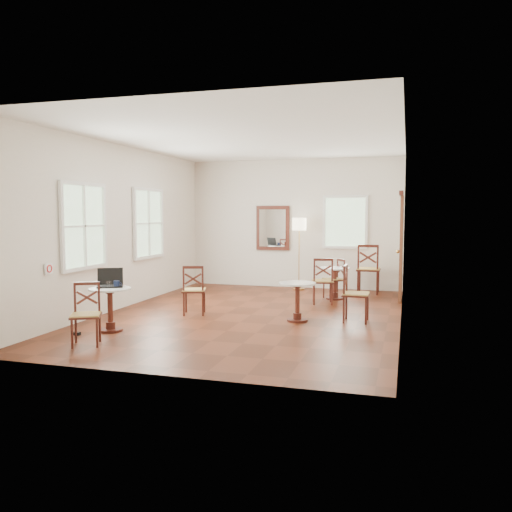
{
  "coord_description": "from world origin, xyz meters",
  "views": [
    {
      "loc": [
        2.56,
        -8.55,
        1.78
      ],
      "look_at": [
        0.0,
        0.3,
        1.0
      ],
      "focal_mm": 36.63,
      "sensor_mm": 36.0,
      "label": 1
    }
  ],
  "objects_px": {
    "cafe_table_mid": "(297,297)",
    "laptop": "(110,282)",
    "cafe_table_near": "(110,304)",
    "navy_mug": "(117,284)",
    "power_adapter": "(76,334)",
    "floor_lamp": "(299,229)",
    "mouse": "(106,286)",
    "chair_near_b": "(86,314)",
    "chair_back_a": "(368,269)",
    "chair_near_a": "(194,290)",
    "chair_back_b": "(335,279)",
    "chair_mid_a": "(323,281)",
    "chair_mid_b": "(355,294)",
    "cafe_table_back": "(335,280)",
    "water_glass": "(109,285)"
  },
  "relations": [
    {
      "from": "laptop",
      "to": "chair_back_a",
      "type": "bearing_deg",
      "value": 24.14
    },
    {
      "from": "cafe_table_back",
      "to": "power_adapter",
      "type": "bearing_deg",
      "value": -127.2
    },
    {
      "from": "chair_mid_a",
      "to": "chair_back_b",
      "type": "relative_size",
      "value": 1.1
    },
    {
      "from": "floor_lamp",
      "to": "water_glass",
      "type": "xyz_separation_m",
      "value": [
        -1.87,
        -4.94,
        -0.69
      ]
    },
    {
      "from": "chair_back_a",
      "to": "chair_mid_b",
      "type": "bearing_deg",
      "value": 90.28
    },
    {
      "from": "cafe_table_near",
      "to": "chair_back_a",
      "type": "relative_size",
      "value": 0.6
    },
    {
      "from": "floor_lamp",
      "to": "mouse",
      "type": "xyz_separation_m",
      "value": [
        -2.0,
        -4.81,
        -0.73
      ]
    },
    {
      "from": "chair_near_b",
      "to": "laptop",
      "type": "height_order",
      "value": "laptop"
    },
    {
      "from": "navy_mug",
      "to": "power_adapter",
      "type": "height_order",
      "value": "navy_mug"
    },
    {
      "from": "cafe_table_near",
      "to": "power_adapter",
      "type": "relative_size",
      "value": 5.75
    },
    {
      "from": "chair_near_b",
      "to": "laptop",
      "type": "relative_size",
      "value": 1.72
    },
    {
      "from": "laptop",
      "to": "mouse",
      "type": "relative_size",
      "value": 5.71
    },
    {
      "from": "chair_near_a",
      "to": "power_adapter",
      "type": "distance_m",
      "value": 2.2
    },
    {
      "from": "chair_back_b",
      "to": "power_adapter",
      "type": "distance_m",
      "value": 5.32
    },
    {
      "from": "chair_back_a",
      "to": "mouse",
      "type": "height_order",
      "value": "chair_back_a"
    },
    {
      "from": "water_glass",
      "to": "chair_near_a",
      "type": "bearing_deg",
      "value": 65.41
    },
    {
      "from": "chair_near_a",
      "to": "floor_lamp",
      "type": "distance_m",
      "value": 3.71
    },
    {
      "from": "navy_mug",
      "to": "laptop",
      "type": "bearing_deg",
      "value": 154.39
    },
    {
      "from": "chair_near_b",
      "to": "chair_back_a",
      "type": "xyz_separation_m",
      "value": [
        3.31,
        5.6,
        0.12
      ]
    },
    {
      "from": "cafe_table_back",
      "to": "chair_near_b",
      "type": "distance_m",
      "value": 5.35
    },
    {
      "from": "chair_back_b",
      "to": "power_adapter",
      "type": "relative_size",
      "value": 7.21
    },
    {
      "from": "chair_near_a",
      "to": "floor_lamp",
      "type": "height_order",
      "value": "floor_lamp"
    },
    {
      "from": "chair_near_b",
      "to": "floor_lamp",
      "type": "bearing_deg",
      "value": 46.54
    },
    {
      "from": "chair_near_a",
      "to": "laptop",
      "type": "height_order",
      "value": "laptop"
    },
    {
      "from": "chair_mid_a",
      "to": "laptop",
      "type": "relative_size",
      "value": 1.86
    },
    {
      "from": "chair_back_a",
      "to": "laptop",
      "type": "distance_m",
      "value": 5.83
    },
    {
      "from": "cafe_table_mid",
      "to": "chair_mid_b",
      "type": "bearing_deg",
      "value": 13.92
    },
    {
      "from": "water_glass",
      "to": "power_adapter",
      "type": "distance_m",
      "value": 0.83
    },
    {
      "from": "laptop",
      "to": "chair_near_b",
      "type": "bearing_deg",
      "value": -105.74
    },
    {
      "from": "cafe_table_near",
      "to": "chair_near_b",
      "type": "distance_m",
      "value": 0.81
    },
    {
      "from": "cafe_table_mid",
      "to": "laptop",
      "type": "relative_size",
      "value": 1.31
    },
    {
      "from": "chair_mid_a",
      "to": "navy_mug",
      "type": "distance_m",
      "value": 4.08
    },
    {
      "from": "chair_near_b",
      "to": "floor_lamp",
      "type": "height_order",
      "value": "floor_lamp"
    },
    {
      "from": "cafe_table_near",
      "to": "navy_mug",
      "type": "relative_size",
      "value": 4.99
    },
    {
      "from": "cafe_table_mid",
      "to": "chair_near_b",
      "type": "height_order",
      "value": "chair_near_b"
    },
    {
      "from": "cafe_table_near",
      "to": "cafe_table_mid",
      "type": "bearing_deg",
      "value": 30.25
    },
    {
      "from": "cafe_table_back",
      "to": "chair_near_a",
      "type": "height_order",
      "value": "chair_near_a"
    },
    {
      "from": "laptop",
      "to": "floor_lamp",
      "type": "bearing_deg",
      "value": 39.07
    },
    {
      "from": "chair_mid_b",
      "to": "chair_back_a",
      "type": "height_order",
      "value": "chair_back_a"
    },
    {
      "from": "floor_lamp",
      "to": "power_adapter",
      "type": "relative_size",
      "value": 14.55
    },
    {
      "from": "cafe_table_back",
      "to": "navy_mug",
      "type": "bearing_deg",
      "value": -126.4
    },
    {
      "from": "chair_back_a",
      "to": "chair_back_b",
      "type": "relative_size",
      "value": 1.32
    },
    {
      "from": "laptop",
      "to": "power_adapter",
      "type": "height_order",
      "value": "laptop"
    },
    {
      "from": "chair_mid_a",
      "to": "floor_lamp",
      "type": "relative_size",
      "value": 0.55
    },
    {
      "from": "chair_back_b",
      "to": "floor_lamp",
      "type": "height_order",
      "value": "floor_lamp"
    },
    {
      "from": "power_adapter",
      "to": "cafe_table_near",
      "type": "bearing_deg",
      "value": 47.28
    },
    {
      "from": "chair_mid_a",
      "to": "floor_lamp",
      "type": "distance_m",
      "value": 2.13
    },
    {
      "from": "chair_mid_b",
      "to": "floor_lamp",
      "type": "distance_m",
      "value": 3.7
    },
    {
      "from": "cafe_table_back",
      "to": "chair_near_b",
      "type": "xyz_separation_m",
      "value": [
        -2.7,
        -4.62,
        0.01
      ]
    },
    {
      "from": "cafe_table_near",
      "to": "chair_near_a",
      "type": "bearing_deg",
      "value": 65.36
    }
  ]
}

